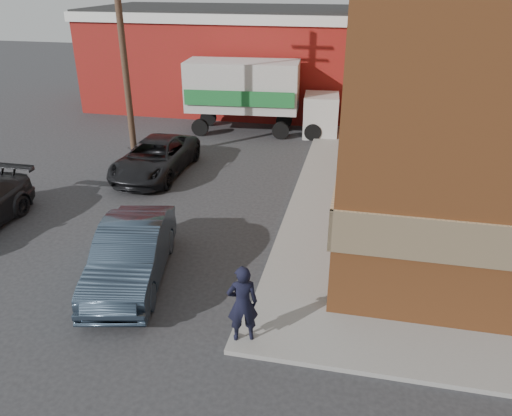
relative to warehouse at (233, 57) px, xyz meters
The scene contains 8 objects.
ground 21.07m from the warehouse, 73.30° to the right, with size 90.00×90.00×0.00m, color #28282B.
sidewalk_west 13.12m from the warehouse, 59.04° to the right, with size 1.80×18.00×0.12m, color gray.
warehouse is the anchor object (origin of this frame).
utility_pole 11.27m from the warehouse, 97.77° to the right, with size 2.00×0.26×9.00m.
man 22.17m from the warehouse, 74.78° to the right, with size 0.67×0.44×1.83m, color black.
sedan 19.75m from the warehouse, 83.05° to the right, with size 1.62×4.66×1.53m, color #2B3848.
suv_a 12.37m from the warehouse, 90.08° to the right, with size 2.31×5.00×1.39m, color black.
box_truck 6.31m from the warehouse, 64.58° to the right, with size 7.28×2.68×3.52m.
Camera 1 is at (1.93, -9.73, 7.37)m, focal length 35.00 mm.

